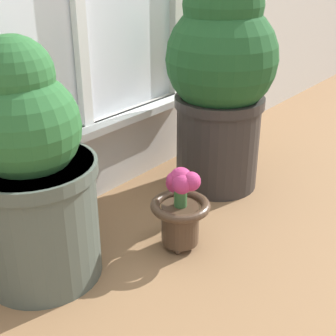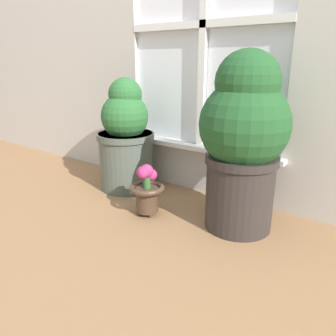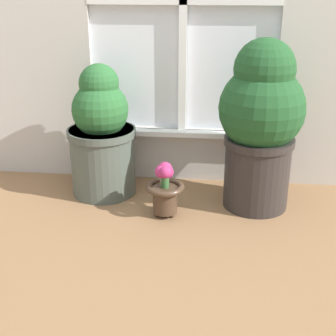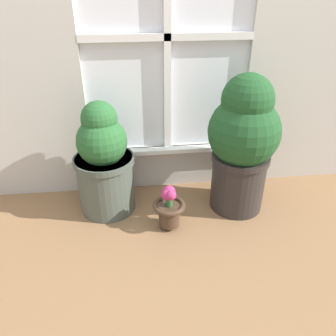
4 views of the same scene
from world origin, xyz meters
name	(u,v)px [view 1 (image 1 of 4)]	position (x,y,z in m)	size (l,w,h in m)	color
ground_plane	(214,251)	(0.00, 0.00, 0.00)	(10.00, 10.00, 0.00)	olive
potted_plant_left	(32,175)	(-0.35, 0.29, 0.28)	(0.31, 0.31, 0.60)	#4C564C
potted_plant_right	(221,76)	(0.35, 0.23, 0.39)	(0.36, 0.36, 0.73)	#2D2826
flower_vase	(180,207)	(-0.04, 0.09, 0.13)	(0.16, 0.16, 0.24)	#473323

